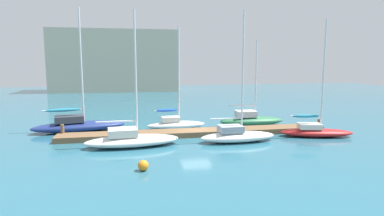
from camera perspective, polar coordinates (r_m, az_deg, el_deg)
ground_plane at (r=26.65m, az=0.82°, el=-4.85°), size 120.00×120.00×0.00m
dock_pier at (r=26.60m, az=0.82°, el=-4.39°), size 22.11×1.94×0.44m
dock_piling_near_end at (r=27.33m, az=-22.06°, el=-3.90°), size 0.28×0.28×1.14m
dock_piling_far_end at (r=29.82m, az=21.67°, el=-2.92°), size 0.28×0.28×1.14m
sailboat_0 at (r=29.69m, az=-19.63°, el=-2.79°), size 8.11×3.55×10.57m
sailboat_1 at (r=23.42m, az=-10.75°, el=-5.44°), size 6.87×2.75×9.58m
sailboat_2 at (r=29.18m, az=-2.99°, el=-2.63°), size 5.42×1.81×9.11m
sailboat_3 at (r=24.55m, az=8.01°, el=-4.74°), size 5.93×2.05×9.70m
sailboat_4 at (r=31.11m, az=10.46°, el=-2.05°), size 6.26×2.17×8.00m
sailboat_5 at (r=27.90m, az=21.13°, el=-3.71°), size 6.02×2.97×9.33m
mooring_buoy_orange at (r=18.25m, az=-8.68°, el=-10.08°), size 0.60×0.60×0.60m
harbor_building_distant at (r=71.29m, az=-13.47°, el=8.14°), size 25.81×10.25×12.67m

